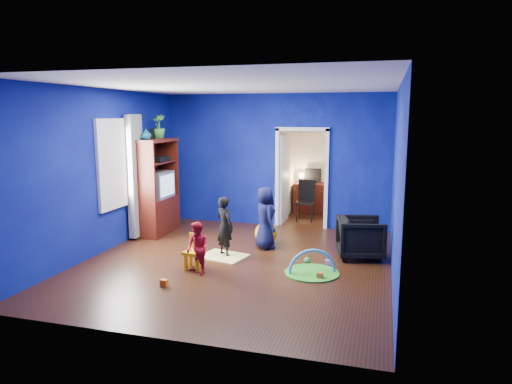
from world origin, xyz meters
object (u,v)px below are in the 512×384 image
(vase, at_px, (146,134))
(child_navy, at_px, (265,218))
(child_black, at_px, (225,227))
(crt_tv, at_px, (157,185))
(tv_armoire, at_px, (156,187))
(play_mat, at_px, (312,273))
(study_desk, at_px, (312,198))
(kid_chair, at_px, (194,254))
(folding_chair, at_px, (305,202))
(hopper_ball, at_px, (266,233))
(toddler_red, at_px, (197,248))
(armchair, at_px, (361,238))

(vase, bearing_deg, child_navy, -3.88)
(child_black, distance_m, crt_tv, 2.23)
(tv_armoire, height_order, play_mat, tv_armoire)
(vase, xyz_separation_m, study_desk, (2.81, 3.16, -1.69))
(child_black, relative_size, tv_armoire, 0.54)
(vase, relative_size, study_desk, 0.24)
(child_navy, relative_size, kid_chair, 2.30)
(child_black, xyz_separation_m, tv_armoire, (-1.91, 1.12, 0.45))
(tv_armoire, distance_m, folding_chair, 3.43)
(hopper_ball, relative_size, study_desk, 0.49)
(toddler_red, relative_size, vase, 3.81)
(study_desk, bearing_deg, child_navy, -95.94)
(vase, distance_m, study_desk, 4.55)
(armchair, relative_size, child_navy, 0.67)
(crt_tv, height_order, hopper_ball, crt_tv)
(child_black, xyz_separation_m, toddler_red, (-0.10, -0.98, -0.12))
(kid_chair, height_order, folding_chair, folding_chair)
(child_navy, bearing_deg, child_black, 103.97)
(child_black, distance_m, tv_armoire, 2.26)
(toddler_red, xyz_separation_m, play_mat, (1.71, 0.49, -0.40))
(child_navy, bearing_deg, folding_chair, -43.96)
(child_black, relative_size, hopper_ball, 2.47)
(child_black, bearing_deg, child_navy, -96.69)
(toddler_red, xyz_separation_m, study_desk, (1.00, 4.96, -0.03))
(tv_armoire, bearing_deg, child_navy, -10.73)
(tv_armoire, xyz_separation_m, hopper_ball, (2.41, -0.22, -0.77))
(armchair, distance_m, kid_chair, 2.86)
(crt_tv, distance_m, study_desk, 4.03)
(child_black, xyz_separation_m, child_navy, (0.55, 0.65, 0.05))
(armchair, height_order, tv_armoire, tv_armoire)
(child_black, bearing_deg, kid_chair, 105.88)
(armchair, bearing_deg, folding_chair, 17.23)
(kid_chair, bearing_deg, vase, 147.28)
(armchair, relative_size, folding_chair, 0.84)
(child_navy, bearing_deg, kid_chair, 115.00)
(child_navy, bearing_deg, play_mat, -173.00)
(vase, relative_size, folding_chair, 0.23)
(armchair, bearing_deg, tv_armoire, 70.30)
(child_navy, distance_m, vase, 2.89)
(toddler_red, relative_size, folding_chair, 0.89)
(crt_tv, height_order, play_mat, crt_tv)
(crt_tv, distance_m, hopper_ball, 2.52)
(folding_chair, bearing_deg, hopper_ball, -100.59)
(tv_armoire, xyz_separation_m, kid_chair, (1.66, -1.90, -0.73))
(child_black, xyz_separation_m, kid_chair, (-0.25, -0.78, -0.28))
(child_navy, bearing_deg, hopper_ball, -24.34)
(kid_chair, bearing_deg, child_navy, 71.83)
(toddler_red, height_order, crt_tv, crt_tv)
(child_black, relative_size, kid_chair, 2.11)
(hopper_ball, xyz_separation_m, study_desk, (0.40, 3.08, 0.16))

